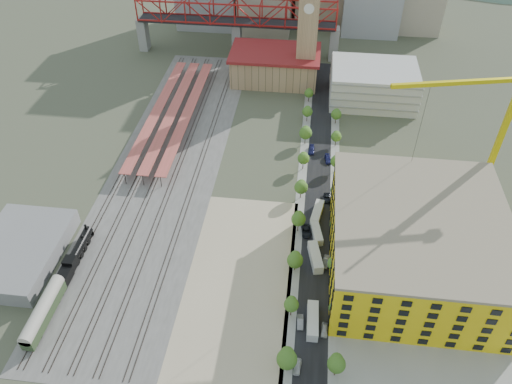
# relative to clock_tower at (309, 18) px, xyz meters

# --- Properties ---
(ground) EXTENTS (400.00, 400.00, 0.00)m
(ground) POSITION_rel_clock_tower_xyz_m (-8.00, -79.99, -28.70)
(ground) COLOR #474C38
(ground) RESTS_ON ground
(ballast_strip) EXTENTS (36.00, 165.00, 0.06)m
(ballast_strip) POSITION_rel_clock_tower_xyz_m (-44.00, -62.49, -28.67)
(ballast_strip) COLOR #605E59
(ballast_strip) RESTS_ON ground
(dirt_lot) EXTENTS (28.00, 67.00, 0.06)m
(dirt_lot) POSITION_rel_clock_tower_xyz_m (-12.00, -111.49, -28.67)
(dirt_lot) COLOR tan
(dirt_lot) RESTS_ON ground
(street_asphalt) EXTENTS (12.00, 170.00, 0.06)m
(street_asphalt) POSITION_rel_clock_tower_xyz_m (8.00, -64.99, -28.67)
(street_asphalt) COLOR black
(street_asphalt) RESTS_ON ground
(sidewalk_west) EXTENTS (3.00, 170.00, 0.04)m
(sidewalk_west) POSITION_rel_clock_tower_xyz_m (2.50, -64.99, -28.68)
(sidewalk_west) COLOR gray
(sidewalk_west) RESTS_ON ground
(sidewalk_east) EXTENTS (3.00, 170.00, 0.04)m
(sidewalk_east) POSITION_rel_clock_tower_xyz_m (13.50, -64.99, -28.68)
(sidewalk_east) COLOR gray
(sidewalk_east) RESTS_ON ground
(construction_pad) EXTENTS (50.00, 90.00, 0.06)m
(construction_pad) POSITION_rel_clock_tower_xyz_m (37.00, -99.99, -28.67)
(construction_pad) COLOR gray
(construction_pad) RESTS_ON ground
(rail_tracks) EXTENTS (26.56, 160.00, 0.18)m
(rail_tracks) POSITION_rel_clock_tower_xyz_m (-45.80, -62.49, -28.55)
(rail_tracks) COLOR #382B23
(rail_tracks) RESTS_ON ground
(platform_canopies) EXTENTS (16.00, 80.00, 4.12)m
(platform_canopies) POSITION_rel_clock_tower_xyz_m (-49.00, -34.99, -24.70)
(platform_canopies) COLOR #DB5854
(platform_canopies) RESTS_ON ground
(station_hall) EXTENTS (38.00, 24.00, 13.10)m
(station_hall) POSITION_rel_clock_tower_xyz_m (-13.00, 2.01, -22.03)
(station_hall) COLOR tan
(station_hall) RESTS_ON ground
(clock_tower) EXTENTS (12.00, 12.00, 52.00)m
(clock_tower) POSITION_rel_clock_tower_xyz_m (0.00, 0.00, 0.00)
(clock_tower) COLOR tan
(clock_tower) RESTS_ON ground
(parking_garage) EXTENTS (34.00, 26.00, 14.00)m
(parking_garage) POSITION_rel_clock_tower_xyz_m (28.00, -9.99, -21.70)
(parking_garage) COLOR silver
(parking_garage) RESTS_ON ground
(truss_bridge) EXTENTS (94.00, 9.60, 25.60)m
(truss_bridge) POSITION_rel_clock_tower_xyz_m (-33.00, 25.01, -9.83)
(truss_bridge) COLOR gray
(truss_bridge) RESTS_ON ground
(construction_building) EXTENTS (44.60, 50.60, 18.80)m
(construction_building) POSITION_rel_clock_tower_xyz_m (34.00, -99.99, -19.29)
(construction_building) COLOR yellow
(construction_building) RESTS_ON ground
(warehouse) EXTENTS (22.00, 32.00, 5.00)m
(warehouse) POSITION_rel_clock_tower_xyz_m (-74.00, -109.99, -26.20)
(warehouse) COLOR gray
(warehouse) RESTS_ON ground
(street_trees) EXTENTS (15.40, 124.40, 8.00)m
(street_trees) POSITION_rel_clock_tower_xyz_m (8.00, -74.99, -28.70)
(street_trees) COLOR #3C691F
(street_trees) RESTS_ON ground
(distant_hills) EXTENTS (647.00, 264.00, 227.00)m
(distant_hills) POSITION_rel_clock_tower_xyz_m (37.28, 180.01, -108.23)
(distant_hills) COLOR #4C6B59
(distant_hills) RESTS_ON ground
(locomotive) EXTENTS (2.96, 22.84, 5.71)m
(locomotive) POSITION_rel_clock_tower_xyz_m (-58.00, -109.05, -26.57)
(locomotive) COLOR black
(locomotive) RESTS_ON ground
(coach) EXTENTS (3.28, 19.03, 5.97)m
(coach) POSITION_rel_clock_tower_xyz_m (-58.00, -128.61, -25.52)
(coach) COLOR #293C21
(coach) RESTS_ON ground
(tower_crane) EXTENTS (46.79, 12.43, 50.87)m
(tower_crane) POSITION_rel_clock_tower_xyz_m (54.23, -71.83, 2.70)
(tower_crane) COLOR yellow
(tower_crane) RESTS_ON ground
(site_trailer_a) EXTENTS (2.98, 10.42, 2.83)m
(site_trailer_a) POSITION_rel_clock_tower_xyz_m (8.00, -122.00, -27.28)
(site_trailer_a) COLOR silver
(site_trailer_a) RESTS_ON ground
(site_trailer_b) EXTENTS (4.76, 10.53, 2.79)m
(site_trailer_b) POSITION_rel_clock_tower_xyz_m (8.00, -101.03, -27.30)
(site_trailer_b) COLOR silver
(site_trailer_b) RESTS_ON ground
(site_trailer_c) EXTENTS (4.22, 9.28, 2.46)m
(site_trailer_c) POSITION_rel_clock_tower_xyz_m (8.00, -91.18, -27.47)
(site_trailer_c) COLOR silver
(site_trailer_c) RESTS_ON ground
(site_trailer_d) EXTENTS (4.15, 9.97, 2.65)m
(site_trailer_d) POSITION_rel_clock_tower_xyz_m (8.00, -82.78, -27.37)
(site_trailer_d) COLOR silver
(site_trailer_d) RESTS_ON ground
(car_0) EXTENTS (2.11, 4.36, 1.43)m
(car_0) POSITION_rel_clock_tower_xyz_m (5.00, -134.39, -27.98)
(car_0) COLOR silver
(car_0) RESTS_ON ground
(car_1) EXTENTS (1.76, 4.41, 1.43)m
(car_1) POSITION_rel_clock_tower_xyz_m (5.00, -122.26, -27.98)
(car_1) COLOR gray
(car_1) RESTS_ON ground
(car_2) EXTENTS (3.22, 5.81, 1.54)m
(car_2) POSITION_rel_clock_tower_xyz_m (5.00, -90.54, -27.93)
(car_2) COLOR black
(car_2) RESTS_ON ground
(car_3) EXTENTS (2.18, 5.23, 1.51)m
(car_3) POSITION_rel_clock_tower_xyz_m (5.00, -49.59, -27.94)
(car_3) COLOR navy
(car_3) RESTS_ON ground
(car_4) EXTENTS (1.89, 4.32, 1.45)m
(car_4) POSITION_rel_clock_tower_xyz_m (11.00, -123.83, -27.97)
(car_4) COLOR silver
(car_4) RESTS_ON ground
(car_5) EXTENTS (2.32, 4.80, 1.52)m
(car_5) POSITION_rel_clock_tower_xyz_m (11.00, -101.68, -27.94)
(car_5) COLOR gray
(car_5) RESTS_ON ground
(car_6) EXTENTS (2.36, 4.80, 1.31)m
(car_6) POSITION_rel_clock_tower_xyz_m (11.00, -74.88, -28.04)
(car_6) COLOR black
(car_6) RESTS_ON ground
(car_7) EXTENTS (2.82, 5.34, 1.47)m
(car_7) POSITION_rel_clock_tower_xyz_m (11.00, -54.41, -27.96)
(car_7) COLOR navy
(car_7) RESTS_ON ground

